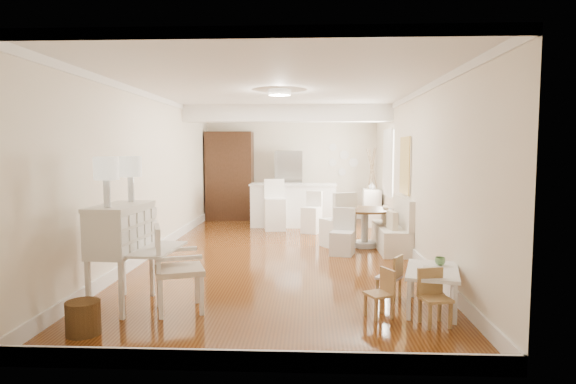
# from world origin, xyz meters

# --- Properties ---
(room) EXTENTS (9.00, 9.04, 2.82)m
(room) POSITION_xyz_m (0.04, 0.32, 1.98)
(room) COLOR brown
(room) RESTS_ON ground
(secretary_bureau) EXTENTS (1.00, 1.02, 1.21)m
(secretary_bureau) POSITION_xyz_m (-1.70, -2.89, 0.60)
(secretary_bureau) COLOR white
(secretary_bureau) RESTS_ON ground
(gustavian_armchair) EXTENTS (0.73, 0.73, 0.99)m
(gustavian_armchair) POSITION_xyz_m (-0.99, -3.02, 0.49)
(gustavian_armchair) COLOR white
(gustavian_armchair) RESTS_ON ground
(wicker_basket) EXTENTS (0.37, 0.37, 0.34)m
(wicker_basket) POSITION_xyz_m (-1.76, -3.76, 0.17)
(wicker_basket) COLOR #523719
(wicker_basket) RESTS_ON ground
(kids_table) EXTENTS (0.78, 1.06, 0.47)m
(kids_table) POSITION_xyz_m (1.90, -2.85, 0.24)
(kids_table) COLOR white
(kids_table) RESTS_ON ground
(kids_chair_a) EXTENTS (0.35, 0.35, 0.54)m
(kids_chair_a) POSITION_xyz_m (1.25, -3.14, 0.27)
(kids_chair_a) COLOR #AE834F
(kids_chair_a) RESTS_ON ground
(kids_chair_b) EXTENTS (0.37, 0.37, 0.56)m
(kids_chair_b) POSITION_xyz_m (1.47, -2.46, 0.28)
(kids_chair_b) COLOR #A6834B
(kids_chair_b) RESTS_ON ground
(kids_chair_c) EXTENTS (0.35, 0.35, 0.60)m
(kids_chair_c) POSITION_xyz_m (1.80, -3.36, 0.30)
(kids_chair_c) COLOR #AA834D
(kids_chair_c) RESTS_ON ground
(banquette) EXTENTS (0.52, 1.60, 0.98)m
(banquette) POSITION_xyz_m (1.99, 0.50, 0.49)
(banquette) COLOR silver
(banquette) RESTS_ON ground
(dining_table) EXTENTS (1.20, 1.20, 0.72)m
(dining_table) POSITION_xyz_m (1.54, 0.75, 0.36)
(dining_table) COLOR #4F3319
(dining_table) RESTS_ON ground
(slip_chair_near) EXTENTS (0.47, 0.49, 0.81)m
(slip_chair_near) POSITION_xyz_m (1.07, 0.02, 0.41)
(slip_chair_near) COLOR silver
(slip_chair_near) RESTS_ON ground
(slip_chair_far) EXTENTS (0.70, 0.71, 1.05)m
(slip_chair_far) POSITION_xyz_m (1.02, 0.73, 0.52)
(slip_chair_far) COLOR white
(slip_chair_far) RESTS_ON ground
(breakfast_counter) EXTENTS (2.05, 0.65, 1.03)m
(breakfast_counter) POSITION_xyz_m (0.10, 3.10, 0.52)
(breakfast_counter) COLOR white
(breakfast_counter) RESTS_ON ground
(bar_stool_left) EXTENTS (0.53, 0.53, 1.16)m
(bar_stool_left) POSITION_xyz_m (-0.30, 2.56, 0.58)
(bar_stool_left) COLOR white
(bar_stool_left) RESTS_ON ground
(bar_stool_right) EXTENTS (0.48, 0.48, 0.92)m
(bar_stool_right) POSITION_xyz_m (0.53, 2.23, 0.46)
(bar_stool_right) COLOR white
(bar_stool_right) RESTS_ON ground
(pantry_cabinet) EXTENTS (1.20, 0.60, 2.30)m
(pantry_cabinet) POSITION_xyz_m (-1.60, 4.18, 1.15)
(pantry_cabinet) COLOR #381E11
(pantry_cabinet) RESTS_ON ground
(fridge) EXTENTS (0.75, 0.65, 1.80)m
(fridge) POSITION_xyz_m (0.30, 4.15, 0.90)
(fridge) COLOR silver
(fridge) RESTS_ON ground
(sideboard) EXTENTS (0.46, 0.94, 0.88)m
(sideboard) POSITION_xyz_m (2.00, 3.40, 0.44)
(sideboard) COLOR white
(sideboard) RESTS_ON ground
(pencil_cup) EXTENTS (0.12, 0.12, 0.10)m
(pencil_cup) POSITION_xyz_m (2.04, -2.65, 0.52)
(pencil_cup) COLOR #609356
(pencil_cup) RESTS_ON kids_table
(branch_vase) EXTENTS (0.17, 0.17, 0.17)m
(branch_vase) POSITION_xyz_m (2.00, 3.42, 0.96)
(branch_vase) COLOR white
(branch_vase) RESTS_ON sideboard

